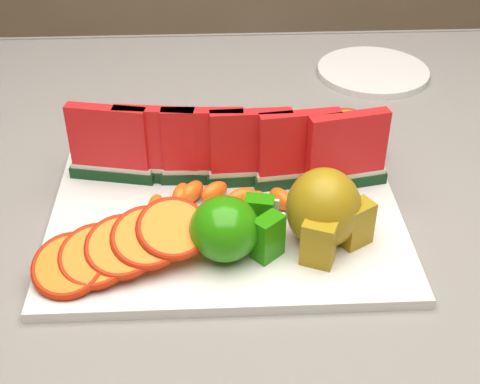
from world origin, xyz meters
The scene contains 10 objects.
table centered at (0.00, 0.00, 0.65)m, with size 1.40×0.90×0.75m.
tablecloth centered at (0.00, 0.00, 0.72)m, with size 1.53×1.03×0.20m.
platter centered at (0.01, -0.04, 0.76)m, with size 0.40×0.30×0.01m.
apple_cluster centered at (0.02, -0.11, 0.80)m, with size 0.11×0.09×0.07m.
pear_cluster centered at (0.12, -0.09, 0.81)m, with size 0.10×0.10×0.09m.
side_plate centered at (0.26, 0.34, 0.76)m, with size 0.21×0.21×0.01m.
watermelon_row centered at (0.02, 0.02, 0.82)m, with size 0.39×0.07×0.10m.
orange_fan_front centered at (-0.09, -0.13, 0.80)m, with size 0.20×0.12×0.05m.
orange_fan_back centered at (0.04, 0.09, 0.79)m, with size 0.37×0.10×0.05m.
tangerine_segments centered at (0.04, -0.03, 0.78)m, with size 0.24×0.07×0.02m.
Camera 1 is at (0.00, -0.65, 1.23)m, focal length 50.00 mm.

